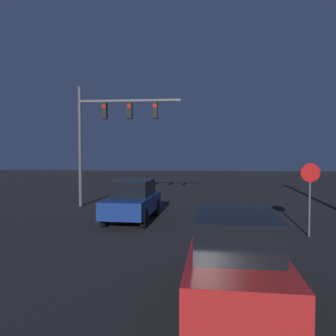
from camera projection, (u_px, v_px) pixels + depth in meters
name	position (u px, v px, depth m)	size (l,w,h in m)	color
car_near	(235.00, 256.00, 6.24)	(1.92, 4.35, 1.74)	#B21E1E
car_far	(133.00, 200.00, 14.03)	(1.95, 4.37, 1.74)	navy
traffic_signal_mast	(109.00, 124.00, 17.71)	(5.61, 0.30, 6.52)	#4C4C51
stop_sign	(310.00, 186.00, 11.19)	(0.65, 0.07, 2.53)	#4C4C51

